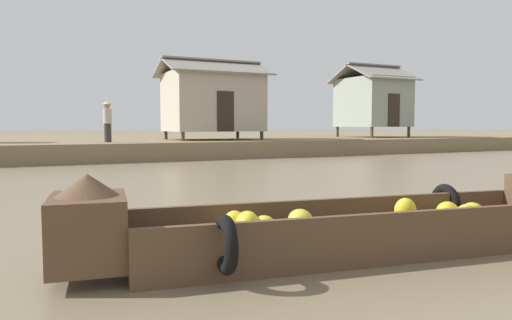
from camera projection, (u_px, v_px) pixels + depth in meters
name	position (u px, v px, depth m)	size (l,w,h in m)	color
ground_plane	(143.00, 205.00, 8.25)	(300.00, 300.00, 0.00)	#7A6B51
riverbank_strip	(65.00, 144.00, 25.90)	(160.00, 20.00, 0.72)	#7F6B4C
banana_boat	(359.00, 224.00, 5.12)	(6.24, 1.77, 0.95)	brown
stilt_house_mid_right	(213.00, 101.00, 22.55)	(4.93, 3.74, 3.81)	#4C3826
stilt_house_right	(373.00, 101.00, 27.31)	(3.71, 4.04, 4.19)	#4C3826
vendor_person	(108.00, 119.00, 19.09)	(0.44, 0.44, 1.66)	#332D28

